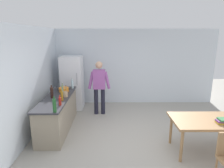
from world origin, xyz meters
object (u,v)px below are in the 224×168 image
object	(u,v)px
bottle_sauce_red	(60,101)
book_stack	(223,121)
person	(99,84)
bottle_wine_green	(54,106)
cooking_pot	(64,90)
bottle_vinegar_tall	(63,90)
refrigerator	(72,83)
dining_table	(205,123)
bottle_wine_dark	(52,93)
bottle_water_clear	(72,84)
bottle_oil_amber	(62,96)
utensil_jar	(66,94)

from	to	relation	value
bottle_sauce_red	book_stack	bearing A→B (deg)	-11.12
person	bottle_sauce_red	bearing A→B (deg)	-116.14
bottle_sauce_red	bottle_wine_green	bearing A→B (deg)	-90.73
cooking_pot	bottle_vinegar_tall	xyz separation A→B (m)	(0.04, -0.29, 0.08)
refrigerator	dining_table	xyz separation A→B (m)	(3.30, -2.70, -0.23)
person	dining_table	size ratio (longest dim) A/B	1.21
dining_table	cooking_pot	size ratio (longest dim) A/B	3.50
bottle_wine_dark	bottle_sauce_red	bearing A→B (deg)	-57.54
person	bottle_water_clear	bearing A→B (deg)	-168.25
cooking_pot	bottle_sauce_red	xyz separation A→B (m)	(0.17, -1.13, 0.04)
dining_table	cooking_pot	world-z (taller)	cooking_pot
bottle_vinegar_tall	book_stack	world-z (taller)	bottle_vinegar_tall
bottle_oil_amber	bottle_water_clear	bearing A→B (deg)	88.10
utensil_jar	bottle_water_clear	xyz separation A→B (m)	(0.02, 0.85, 0.05)
cooking_pot	bottle_water_clear	size ratio (longest dim) A/B	1.33
utensil_jar	bottle_sauce_red	world-z (taller)	utensil_jar
utensil_jar	bottle_vinegar_tall	distance (m)	0.24
bottle_wine_green	bottle_sauce_red	distance (m)	0.43
bottle_wine_dark	bottle_wine_green	bearing A→B (deg)	-70.74
bottle_wine_dark	bottle_vinegar_tall	distance (m)	0.36
bottle_vinegar_tall	bottle_sauce_red	distance (m)	0.85
utensil_jar	bottle_oil_amber	size ratio (longest dim) A/B	1.14
person	dining_table	world-z (taller)	person
book_stack	refrigerator	bearing A→B (deg)	141.05
book_stack	utensil_jar	bearing A→B (deg)	159.15
bottle_water_clear	bottle_wine_green	bearing A→B (deg)	-90.26
bottle_vinegar_tall	book_stack	distance (m)	3.88
bottle_vinegar_tall	bottle_wine_dark	bearing A→B (deg)	-123.93
refrigerator	bottle_oil_amber	world-z (taller)	refrigerator
dining_table	bottle_vinegar_tall	bearing A→B (deg)	158.03
dining_table	utensil_jar	distance (m)	3.38
bottle_water_clear	bottle_sauce_red	size ratio (longest dim) A/B	1.25
utensil_jar	bottle_wine_dark	world-z (taller)	bottle_wine_dark
bottle_water_clear	bottle_oil_amber	world-z (taller)	bottle_water_clear
bottle_wine_dark	bottle_vinegar_tall	size ratio (longest dim) A/B	1.06
person	utensil_jar	distance (m)	1.31
person	bottle_wine_green	bearing A→B (deg)	-111.47
dining_table	bottle_wine_dark	world-z (taller)	bottle_wine_dark
book_stack	cooking_pot	bearing A→B (deg)	153.42
person	bottle_oil_amber	bearing A→B (deg)	-122.66
bottle_water_clear	bottle_wine_dark	world-z (taller)	bottle_wine_dark
book_stack	bottle_wine_dark	bearing A→B (deg)	162.20
bottle_wine_dark	book_stack	distance (m)	3.96
cooking_pot	bottle_oil_amber	xyz separation A→B (m)	(0.14, -0.79, 0.06)
refrigerator	utensil_jar	size ratio (longest dim) A/B	5.62
cooking_pot	bottle_water_clear	xyz separation A→B (m)	(0.18, 0.36, 0.07)
utensil_jar	bottle_wine_dark	xyz separation A→B (m)	(-0.33, -0.10, 0.07)
person	refrigerator	bearing A→B (deg)	149.77
book_stack	bottle_vinegar_tall	bearing A→B (deg)	157.02
bottle_water_clear	bottle_wine_green	distance (m)	1.91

